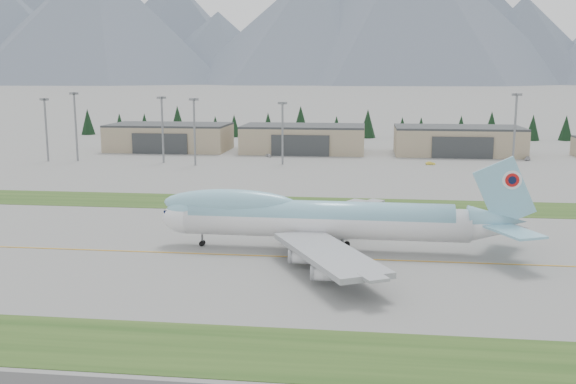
# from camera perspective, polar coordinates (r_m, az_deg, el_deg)

# --- Properties ---
(ground) EXTENTS (7000.00, 7000.00, 0.00)m
(ground) POSITION_cam_1_polar(r_m,az_deg,el_deg) (108.63, 1.49, -5.83)
(ground) COLOR slate
(ground) RESTS_ON ground
(grass_strip_near) EXTENTS (400.00, 14.00, 0.08)m
(grass_strip_near) POSITION_cam_1_polar(r_m,az_deg,el_deg) (73.15, -1.48, -14.09)
(grass_strip_near) COLOR #254518
(grass_strip_near) RESTS_ON ground
(grass_strip_far) EXTENTS (400.00, 18.00, 0.08)m
(grass_strip_far) POSITION_cam_1_polar(r_m,az_deg,el_deg) (152.23, 3.13, -1.14)
(grass_strip_far) COLOR #254518
(grass_strip_far) RESTS_ON ground
(taxiway_line_main) EXTENTS (400.00, 0.40, 0.02)m
(taxiway_line_main) POSITION_cam_1_polar(r_m,az_deg,el_deg) (108.63, 1.49, -5.83)
(taxiway_line_main) COLOR orange
(taxiway_line_main) RESTS_ON ground
(boeing_747_freighter) EXTENTS (64.64, 56.31, 17.17)m
(boeing_747_freighter) POSITION_cam_1_polar(r_m,az_deg,el_deg) (111.85, 2.93, -2.37)
(boeing_747_freighter) COLOR white
(boeing_747_freighter) RESTS_ON ground
(hangar_left) EXTENTS (48.00, 26.60, 10.80)m
(hangar_left) POSITION_cam_1_polar(r_m,az_deg,el_deg) (267.21, -10.47, 4.83)
(hangar_left) COLOR tan
(hangar_left) RESTS_ON ground
(hangar_center) EXTENTS (48.00, 26.60, 10.80)m
(hangar_center) POSITION_cam_1_polar(r_m,az_deg,el_deg) (256.19, 1.40, 4.77)
(hangar_center) COLOR tan
(hangar_center) RESTS_ON ground
(hangar_right) EXTENTS (48.00, 26.60, 10.80)m
(hangar_right) POSITION_cam_1_polar(r_m,az_deg,el_deg) (257.37, 14.85, 4.45)
(hangar_right) COLOR tan
(hangar_right) RESTS_ON ground
(floodlight_masts) EXTENTS (163.14, 9.12, 24.60)m
(floodlight_masts) POSITION_cam_1_polar(r_m,az_deg,el_deg) (222.05, -7.08, 6.61)
(floodlight_masts) COLOR gray
(floodlight_masts) RESTS_ON ground
(service_vehicle_a) EXTENTS (2.97, 3.59, 1.15)m
(service_vehicle_a) POSITION_cam_1_polar(r_m,az_deg,el_deg) (241.51, -1.74, 3.14)
(service_vehicle_a) COLOR #B8B8BA
(service_vehicle_a) RESTS_ON ground
(service_vehicle_b) EXTENTS (3.39, 1.56, 1.08)m
(service_vehicle_b) POSITION_cam_1_polar(r_m,az_deg,el_deg) (225.33, 12.54, 2.38)
(service_vehicle_b) COLOR yellow
(service_vehicle_b) RESTS_ON ground
(service_vehicle_c) EXTENTS (2.99, 4.67, 1.26)m
(service_vehicle_c) POSITION_cam_1_polar(r_m,az_deg,el_deg) (247.47, 20.50, 2.66)
(service_vehicle_c) COLOR #B2B1B7
(service_vehicle_c) RESTS_ON ground
(conifer_belt) EXTENTS (271.71, 13.58, 15.92)m
(conifer_belt) POSITION_cam_1_polar(r_m,az_deg,el_deg) (317.81, 5.74, 6.01)
(conifer_belt) COLOR black
(conifer_belt) RESTS_ON ground
(mountain_ridge_front) EXTENTS (4279.34, 1201.90, 521.04)m
(mountain_ridge_front) POSITION_cam_1_polar(r_m,az_deg,el_deg) (2349.21, 9.37, 15.08)
(mountain_ridge_front) COLOR slate
(mountain_ridge_front) RESTS_ON ground
(mountain_ridge_rear) EXTENTS (4479.98, 1054.81, 527.41)m
(mountain_ridge_rear) POSITION_cam_1_polar(r_m,az_deg,el_deg) (3012.39, 6.84, 14.56)
(mountain_ridge_rear) COLOR slate
(mountain_ridge_rear) RESTS_ON ground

